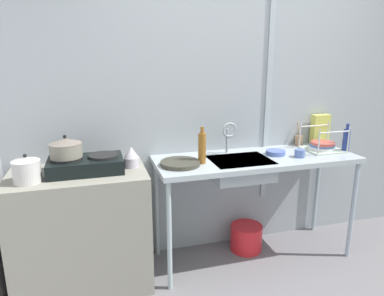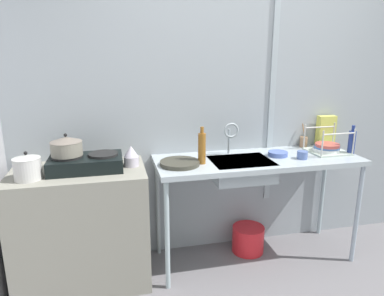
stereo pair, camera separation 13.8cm
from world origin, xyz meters
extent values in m
cube|color=#9BA3A9|center=(0.00, 1.47, 1.35)|extent=(4.61, 0.10, 2.71)
cube|color=#A4B1B7|center=(0.23, 1.41, 1.49)|extent=(0.05, 0.01, 2.17)
cube|color=gray|center=(-1.37, 1.14, 0.44)|extent=(0.94, 0.57, 0.89)
cube|color=#A4B1B7|center=(0.01, 1.14, 0.87)|extent=(1.64, 0.57, 0.04)
cylinder|color=#A3B7BC|center=(-0.77, 0.89, 0.42)|extent=(0.04, 0.04, 0.85)
cylinder|color=#A0AFBE|center=(0.79, 0.89, 0.42)|extent=(0.04, 0.04, 0.85)
cylinder|color=#AAB6B9|center=(-0.77, 1.38, 0.42)|extent=(0.04, 0.04, 0.85)
cylinder|color=#A1B6BD|center=(0.79, 1.38, 0.42)|extent=(0.04, 0.04, 0.85)
cube|color=black|center=(-1.31, 1.14, 0.94)|extent=(0.51, 0.31, 0.10)
cylinder|color=black|center=(-1.43, 1.14, 0.99)|extent=(0.21, 0.21, 0.02)
cylinder|color=black|center=(-1.19, 1.14, 0.99)|extent=(0.21, 0.21, 0.02)
cylinder|color=gray|center=(-1.43, 1.14, 1.05)|extent=(0.21, 0.21, 0.10)
cone|color=slate|center=(-1.43, 1.14, 1.12)|extent=(0.22, 0.22, 0.03)
sphere|color=black|center=(-1.43, 1.14, 1.15)|extent=(0.02, 0.02, 0.02)
cylinder|color=silver|center=(-1.67, 1.02, 0.96)|extent=(0.17, 0.17, 0.15)
cone|color=silver|center=(-1.67, 1.02, 1.04)|extent=(0.18, 0.18, 0.02)
sphere|color=black|center=(-1.67, 1.02, 1.07)|extent=(0.02, 0.02, 0.02)
cylinder|color=silver|center=(-0.99, 1.16, 0.92)|extent=(0.11, 0.11, 0.07)
cone|color=silver|center=(-0.99, 1.16, 1.00)|extent=(0.10, 0.10, 0.08)
cube|color=#A4B1B7|center=(-0.15, 1.10, 0.81)|extent=(0.47, 0.37, 0.15)
cylinder|color=#A4B1B7|center=(-0.18, 1.32, 0.99)|extent=(0.02, 0.02, 0.21)
torus|color=#A4B1B7|center=(-0.18, 1.26, 1.09)|extent=(0.13, 0.02, 0.13)
cylinder|color=#39382D|center=(-0.64, 1.10, 0.90)|extent=(0.30, 0.30, 0.03)
cylinder|color=beige|center=(0.50, 1.03, 1.00)|extent=(0.01, 0.01, 0.22)
cylinder|color=beige|center=(0.78, 1.03, 1.00)|extent=(0.01, 0.01, 0.22)
cylinder|color=beige|center=(0.50, 1.30, 1.00)|extent=(0.01, 0.01, 0.22)
cylinder|color=beige|center=(0.78, 1.30, 1.00)|extent=(0.01, 0.01, 0.22)
cylinder|color=beige|center=(0.64, 1.03, 1.07)|extent=(0.28, 0.01, 0.01)
cylinder|color=beige|center=(0.64, 1.30, 1.07)|extent=(0.28, 0.01, 0.01)
cube|color=#B3C3B5|center=(0.64, 1.16, 0.89)|extent=(0.30, 0.29, 0.01)
cylinder|color=white|center=(0.63, 1.17, 0.91)|extent=(0.22, 0.22, 0.02)
cylinder|color=#4B74B3|center=(0.64, 1.17, 0.93)|extent=(0.21, 0.21, 0.02)
cylinder|color=#B84A45|center=(0.63, 1.15, 0.95)|extent=(0.20, 0.20, 0.02)
cylinder|color=#5169A9|center=(0.33, 1.03, 0.92)|extent=(0.08, 0.08, 0.06)
cylinder|color=#5169B6|center=(0.18, 1.15, 0.91)|extent=(0.16, 0.16, 0.04)
cylinder|color=brown|center=(-0.47, 1.10, 1.00)|extent=(0.06, 0.06, 0.23)
cylinder|color=brown|center=(-0.47, 1.10, 1.14)|extent=(0.03, 0.03, 0.05)
cylinder|color=navy|center=(0.80, 1.07, 0.98)|extent=(0.06, 0.06, 0.19)
cylinder|color=navy|center=(0.80, 1.07, 1.10)|extent=(0.03, 0.03, 0.05)
cube|color=#D0CF56|center=(0.75, 1.36, 1.02)|extent=(0.16, 0.08, 0.27)
cylinder|color=#967050|center=(0.54, 1.37, 0.93)|extent=(0.07, 0.07, 0.09)
cylinder|color=olive|center=(0.54, 1.37, 1.01)|extent=(0.02, 0.08, 0.17)
cylinder|color=red|center=(-0.01, 1.23, 0.12)|extent=(0.28, 0.28, 0.23)
camera|label=1|loc=(-1.25, -1.31, 1.68)|focal=32.74mm
camera|label=2|loc=(-1.11, -1.35, 1.68)|focal=32.74mm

